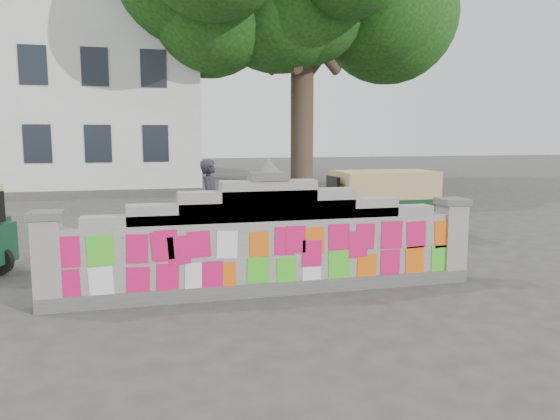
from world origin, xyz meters
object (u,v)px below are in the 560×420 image
(cyclist_bike, at_px, (211,230))
(cyclist_rider, at_px, (211,213))
(pedestrian, at_px, (269,216))
(rickshaw_right, at_px, (381,204))

(cyclist_bike, bearing_deg, cyclist_rider, -73.79)
(cyclist_bike, distance_m, cyclist_rider, 0.33)
(cyclist_bike, bearing_deg, pedestrian, -82.52)
(cyclist_rider, height_order, rickshaw_right, cyclist_rider)
(pedestrian, bearing_deg, rickshaw_right, 81.60)
(cyclist_bike, height_order, rickshaw_right, rickshaw_right)
(cyclist_rider, relative_size, rickshaw_right, 0.58)
(cyclist_rider, height_order, pedestrian, cyclist_rider)
(cyclist_rider, xyz_separation_m, pedestrian, (1.14, -0.18, -0.07))
(cyclist_bike, relative_size, pedestrian, 1.23)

